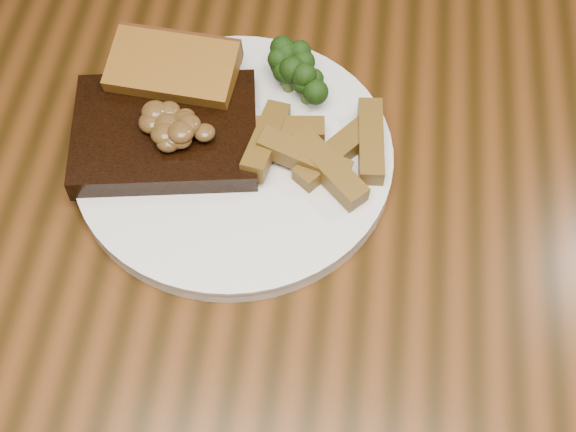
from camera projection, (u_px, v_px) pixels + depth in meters
The scene contains 8 objects.
dining_table at pixel (309, 281), 0.77m from camera, with size 1.60×0.90×0.75m.
plate at pixel (234, 158), 0.73m from camera, with size 0.29×0.29×0.01m, color white.
steak at pixel (166, 133), 0.72m from camera, with size 0.16×0.13×0.02m, color black.
steak_bone at pixel (153, 186), 0.69m from camera, with size 0.14×0.01×0.02m, color beige.
mushroom_pile at pixel (170, 118), 0.70m from camera, with size 0.07×0.07×0.03m, color brown, non-canonical shape.
garlic_bread at pixel (176, 85), 0.75m from camera, with size 0.12×0.06×0.03m, color #92641A.
potato_wedges at pixel (322, 153), 0.71m from camera, with size 0.11×0.11×0.02m, color brown, non-canonical shape.
broccoli_cluster at pixel (286, 76), 0.75m from camera, with size 0.06×0.06×0.04m, color #17340B, non-canonical shape.
Camera 1 is at (0.02, -0.36, 1.34)m, focal length 50.00 mm.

